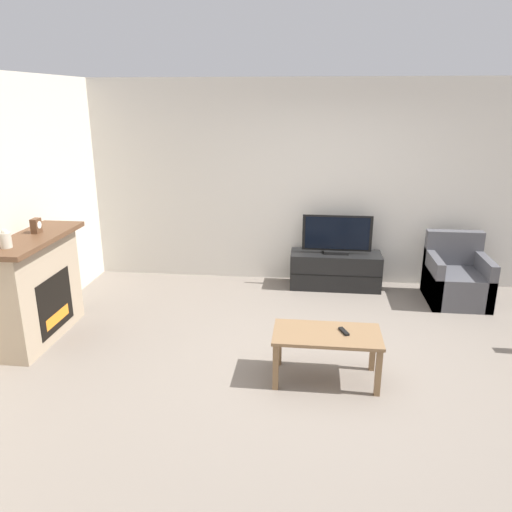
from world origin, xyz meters
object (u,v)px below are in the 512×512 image
Objects in this scene: coffee_table at (327,340)px; tv_stand at (335,270)px; mantel_clock at (36,226)px; fireplace at (36,287)px; tv at (337,236)px; armchair at (456,280)px; mantel_vase_left at (5,239)px; remote at (344,331)px.

tv_stand is at bearing 85.87° from coffee_table.
mantel_clock is 0.13× the size of tv_stand.
tv_stand is (3.16, 1.85, -0.33)m from fireplace.
tv is 0.95× the size of coffee_table.
mantel_clock is at bearing 168.05° from coffee_table.
tv is at bearing 168.42° from armchair.
mantel_vase_left is 0.19× the size of coffee_table.
tv_stand is 2.33m from remote.
mantel_vase_left is at bearing -90.08° from mantel_clock.
fireplace reaches higher than remote.
mantel_clock is 0.16× the size of coffee_table.
mantel_vase_left is 3.21m from remote.
fireplace reaches higher than tv.
fireplace reaches higher than tv_stand.
fireplace is at bearing -97.56° from mantel_clock.
tv_stand is 0.48m from tv.
mantel_vase_left is 3.08m from coffee_table.
tv_stand is 2.36m from coffee_table.
coffee_table is at bearing -9.42° from fireplace.
tv is (3.14, 2.25, -0.48)m from mantel_vase_left.
fireplace reaches higher than armchair.
mantel_vase_left is at bearing -157.20° from armchair.
mantel_vase_left is at bearing -144.42° from tv.
mantel_clock reaches higher than fireplace.
armchair is at bearing -11.66° from tv_stand.
fireplace is 3.04m from coffee_table.
mantel_clock is 3.71m from tv_stand.
tv is 2.38m from coffee_table.
armchair is (4.64, 1.55, -0.29)m from fireplace.
tv is 1.08× the size of armchair.
coffee_table is (-1.65, -2.04, 0.12)m from armchair.
tv is at bearing 67.22° from remote.
tv is (3.14, 1.72, -0.48)m from mantel_clock.
mantel_clock is at bearing -163.00° from armchair.
fireplace is at bearing -149.62° from tv_stand.
mantel_vase_left is 3.98m from tv_stand.
remote is (0.15, 0.03, 0.08)m from coffee_table.
fireplace is 1.39× the size of coffee_table.
fireplace is 0.64m from mantel_clock.
remote is (3.12, -0.07, -0.73)m from mantel_vase_left.
mantel_vase_left reaches higher than remote.
armchair is 2.63m from coffee_table.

